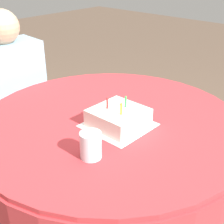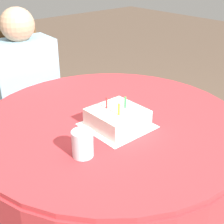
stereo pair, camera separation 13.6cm
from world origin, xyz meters
name	(u,v)px [view 2 (the right image)]	position (x,y,z in m)	size (l,w,h in m)	color
dining_table	(111,135)	(0.00, 0.00, 0.64)	(1.22, 1.22, 0.73)	#BC3338
chair	(23,98)	(0.02, 0.96, 0.50)	(0.46, 0.46, 0.95)	brown
person	(26,78)	(0.01, 0.86, 0.67)	(0.41, 0.35, 1.11)	tan
napkin	(117,126)	(-0.02, -0.07, 0.73)	(0.26, 0.26, 0.00)	white
birthday_cake	(117,118)	(-0.02, -0.07, 0.77)	(0.21, 0.21, 0.12)	white
drinking_glass	(83,144)	(-0.27, -0.15, 0.78)	(0.08, 0.08, 0.10)	silver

